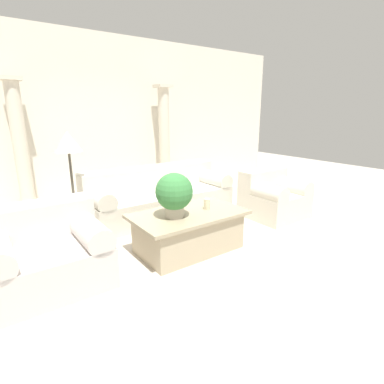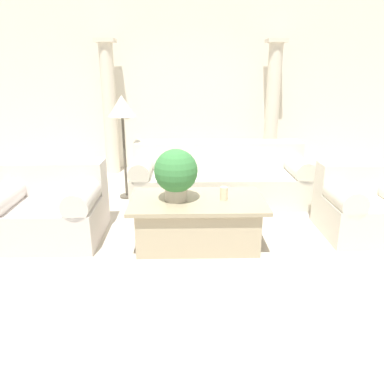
{
  "view_description": "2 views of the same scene",
  "coord_description": "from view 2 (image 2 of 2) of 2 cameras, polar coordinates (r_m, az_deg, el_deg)",
  "views": [
    {
      "loc": [
        -1.91,
        -3.43,
        1.74
      ],
      "look_at": [
        0.34,
        -0.3,
        0.68
      ],
      "focal_mm": 28.0,
      "sensor_mm": 36.0,
      "label": 1
    },
    {
      "loc": [
        -0.02,
        -4.21,
        1.8
      ],
      "look_at": [
        0.07,
        -0.35,
        0.52
      ],
      "focal_mm": 35.0,
      "sensor_mm": 36.0,
      "label": 2
    }
  ],
  "objects": [
    {
      "name": "loveseat",
      "position": [
        4.43,
        -20.73,
        -2.02
      ],
      "size": [
        1.12,
        0.97,
        0.8
      ],
      "color": "beige",
      "rests_on": "ground_plane"
    },
    {
      "name": "floor_lamp",
      "position": [
        5.31,
        -10.62,
        12.15
      ],
      "size": [
        0.39,
        0.39,
        1.45
      ],
      "color": "#4C473D",
      "rests_on": "ground_plane"
    },
    {
      "name": "coffee_table",
      "position": [
        3.99,
        0.8,
        -4.42
      ],
      "size": [
        1.41,
        0.83,
        0.5
      ],
      "color": "tan",
      "rests_on": "ground_plane"
    },
    {
      "name": "ground_plane",
      "position": [
        4.58,
        -0.97,
        -4.78
      ],
      "size": [
        16.0,
        16.0,
        0.0
      ],
      "primitive_type": "plane",
      "color": "#BCB2A3"
    },
    {
      "name": "pillar_candle",
      "position": [
        3.87,
        4.88,
        -0.23
      ],
      "size": [
        0.08,
        0.08,
        0.14
      ],
      "color": "beige",
      "rests_on": "coffee_table"
    },
    {
      "name": "potted_plant",
      "position": [
        3.79,
        -2.46,
        2.97
      ],
      "size": [
        0.44,
        0.44,
        0.54
      ],
      "color": "#B2A893",
      "rests_on": "coffee_table"
    },
    {
      "name": "wall_back",
      "position": [
        6.98,
        -1.22,
        16.72
      ],
      "size": [
        10.0,
        0.06,
        3.2
      ],
      "color": "silver",
      "rests_on": "ground_plane"
    },
    {
      "name": "armchair",
      "position": [
        4.63,
        24.71,
        -1.72
      ],
      "size": [
        0.91,
        0.85,
        0.76
      ],
      "color": "beige",
      "rests_on": "ground_plane"
    },
    {
      "name": "sofa_long",
      "position": [
        5.32,
        4.13,
        2.24
      ],
      "size": [
        2.42,
        0.97,
        0.8
      ],
      "color": "beige",
      "rests_on": "ground_plane"
    },
    {
      "name": "column_left",
      "position": [
        6.77,
        -12.46,
        12.51
      ],
      "size": [
        0.33,
        0.33,
        2.26
      ],
      "color": "beige",
      "rests_on": "ground_plane"
    },
    {
      "name": "column_right",
      "position": [
        6.83,
        12.13,
        12.57
      ],
      "size": [
        0.33,
        0.33,
        2.26
      ],
      "color": "beige",
      "rests_on": "ground_plane"
    }
  ]
}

